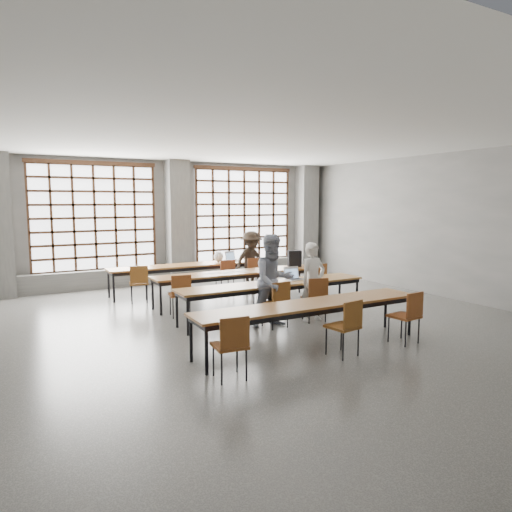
% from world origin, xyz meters
% --- Properties ---
extents(floor, '(11.00, 11.00, 0.00)m').
position_xyz_m(floor, '(0.00, 0.00, 0.00)').
color(floor, '#494947').
rests_on(floor, ground).
extents(ceiling, '(11.00, 11.00, 0.00)m').
position_xyz_m(ceiling, '(0.00, 0.00, 3.50)').
color(ceiling, silver).
rests_on(ceiling, floor).
extents(wall_back, '(10.00, 0.00, 10.00)m').
position_xyz_m(wall_back, '(0.00, 5.50, 1.75)').
color(wall_back, '#5B5B59').
rests_on(wall_back, floor).
extents(wall_right, '(0.00, 11.00, 11.00)m').
position_xyz_m(wall_right, '(5.00, 0.00, 1.75)').
color(wall_right, '#5B5B59').
rests_on(wall_right, floor).
extents(column_mid, '(0.60, 0.55, 3.50)m').
position_xyz_m(column_mid, '(0.00, 5.22, 1.75)').
color(column_mid, '#51514F').
rests_on(column_mid, floor).
extents(column_right, '(0.60, 0.55, 3.50)m').
position_xyz_m(column_right, '(4.50, 5.22, 1.75)').
color(column_right, '#51514F').
rests_on(column_right, floor).
extents(window_left, '(3.32, 0.12, 3.00)m').
position_xyz_m(window_left, '(-2.25, 5.42, 1.90)').
color(window_left, white).
rests_on(window_left, wall_back).
extents(window_right, '(3.32, 0.12, 3.00)m').
position_xyz_m(window_right, '(2.25, 5.42, 1.90)').
color(window_right, white).
rests_on(window_right, wall_back).
extents(sill_ledge, '(9.80, 0.35, 0.50)m').
position_xyz_m(sill_ledge, '(0.00, 5.30, 0.25)').
color(sill_ledge, '#51514F').
rests_on(sill_ledge, floor).
extents(desk_row_a, '(4.00, 0.70, 0.73)m').
position_xyz_m(desk_row_a, '(-0.32, 3.63, 0.66)').
color(desk_row_a, brown).
rests_on(desk_row_a, floor).
extents(desk_row_b, '(4.00, 0.70, 0.73)m').
position_xyz_m(desk_row_b, '(0.27, 1.93, 0.66)').
color(desk_row_b, brown).
rests_on(desk_row_b, floor).
extents(desk_row_c, '(4.00, 0.70, 0.73)m').
position_xyz_m(desk_row_c, '(0.26, 0.30, 0.66)').
color(desk_row_c, brown).
rests_on(desk_row_c, floor).
extents(desk_row_d, '(4.00, 0.70, 0.73)m').
position_xyz_m(desk_row_d, '(-0.17, -1.55, 0.66)').
color(desk_row_d, brown).
rests_on(desk_row_d, floor).
extents(chair_back_left, '(0.49, 0.50, 0.88)m').
position_xyz_m(chair_back_left, '(-1.74, 3.01, 0.54)').
color(chair_back_left, brown).
rests_on(chair_back_left, floor).
extents(chair_back_mid, '(0.43, 0.43, 0.88)m').
position_xyz_m(chair_back_mid, '(0.48, 3.01, 0.54)').
color(chair_back_mid, brown).
rests_on(chair_back_mid, floor).
extents(chair_back_right, '(0.48, 0.48, 0.88)m').
position_xyz_m(chair_back_right, '(1.27, 3.01, 0.54)').
color(chair_back_right, brown).
rests_on(chair_back_right, floor).
extents(chair_mid_left, '(0.48, 0.49, 0.88)m').
position_xyz_m(chair_mid_left, '(-1.34, 1.30, 0.54)').
color(chair_mid_left, brown).
rests_on(chair_mid_left, floor).
extents(chair_mid_centre, '(0.50, 0.50, 0.88)m').
position_xyz_m(chair_mid_centre, '(0.69, 1.30, 0.54)').
color(chair_mid_centre, brown).
rests_on(chair_mid_centre, floor).
extents(chair_mid_right, '(0.48, 0.48, 0.88)m').
position_xyz_m(chair_mid_right, '(2.06, 1.30, 0.54)').
color(chair_mid_right, brown).
rests_on(chair_mid_right, floor).
extents(chair_front_left, '(0.45, 0.45, 0.88)m').
position_xyz_m(chair_front_left, '(-0.04, -0.32, 0.54)').
color(chair_front_left, brown).
rests_on(chair_front_left, floor).
extents(chair_front_right, '(0.51, 0.51, 0.88)m').
position_xyz_m(chair_front_right, '(0.84, -0.32, 0.54)').
color(chair_front_right, brown).
rests_on(chair_front_right, floor).
extents(chair_near_left, '(0.46, 0.46, 0.88)m').
position_xyz_m(chair_near_left, '(-1.88, -2.18, 0.54)').
color(chair_near_left, brown).
rests_on(chair_near_left, floor).
extents(chair_near_mid, '(0.48, 0.48, 0.88)m').
position_xyz_m(chair_near_mid, '(0.04, -2.18, 0.54)').
color(chair_near_mid, brown).
rests_on(chair_near_mid, floor).
extents(chair_near_right, '(0.46, 0.47, 0.88)m').
position_xyz_m(chair_near_right, '(1.34, -2.18, 0.54)').
color(chair_near_right, brown).
rests_on(chair_near_right, floor).
extents(student_male, '(0.59, 0.41, 1.54)m').
position_xyz_m(student_male, '(0.86, -0.20, 0.77)').
color(student_male, silver).
rests_on(student_male, floor).
extents(student_female, '(0.86, 0.68, 1.74)m').
position_xyz_m(student_female, '(-0.04, -0.20, 0.87)').
color(student_female, '#18264A').
rests_on(student_female, floor).
extents(student_back, '(1.08, 0.72, 1.56)m').
position_xyz_m(student_back, '(1.28, 3.13, 0.78)').
color(student_back, black).
rests_on(student_back, floor).
extents(laptop_front, '(0.37, 0.31, 0.26)m').
position_xyz_m(laptop_front, '(0.81, 0.41, 0.79)').
color(laptop_front, silver).
rests_on(laptop_front, desk_row_c).
extents(laptop_back, '(0.44, 0.41, 0.26)m').
position_xyz_m(laptop_back, '(1.01, 3.74, 0.79)').
color(laptop_back, '#B4B4B9').
rests_on(laptop_back, desk_row_a).
extents(mouse, '(0.11, 0.09, 0.04)m').
position_xyz_m(mouse, '(1.21, 0.28, 0.75)').
color(mouse, silver).
rests_on(mouse, desk_row_c).
extents(green_box, '(0.26, 0.12, 0.09)m').
position_xyz_m(green_box, '(0.21, 0.38, 0.78)').
color(green_box, green).
rests_on(green_box, desk_row_c).
extents(phone, '(0.14, 0.10, 0.01)m').
position_xyz_m(phone, '(0.44, 0.20, 0.74)').
color(phone, black).
rests_on(phone, desk_row_c).
extents(paper_sheet_a, '(0.31, 0.23, 0.00)m').
position_xyz_m(paper_sheet_a, '(-0.33, 1.98, 0.73)').
color(paper_sheet_a, white).
rests_on(paper_sheet_a, desk_row_b).
extents(paper_sheet_b, '(0.32, 0.24, 0.00)m').
position_xyz_m(paper_sheet_b, '(-0.03, 1.88, 0.73)').
color(paper_sheet_b, white).
rests_on(paper_sheet_b, desk_row_b).
extents(paper_sheet_c, '(0.33, 0.26, 0.00)m').
position_xyz_m(paper_sheet_c, '(0.37, 1.93, 0.73)').
color(paper_sheet_c, white).
rests_on(paper_sheet_c, desk_row_b).
extents(backpack, '(0.37, 0.30, 0.40)m').
position_xyz_m(backpack, '(1.87, 1.98, 0.93)').
color(backpack, black).
rests_on(backpack, desk_row_b).
extents(plastic_bag, '(0.32, 0.29, 0.29)m').
position_xyz_m(plastic_bag, '(0.58, 3.68, 0.87)').
color(plastic_bag, silver).
rests_on(plastic_bag, desk_row_a).
extents(red_pouch, '(0.20, 0.09, 0.06)m').
position_xyz_m(red_pouch, '(-1.87, -2.10, 0.50)').
color(red_pouch, maroon).
rests_on(red_pouch, chair_near_left).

